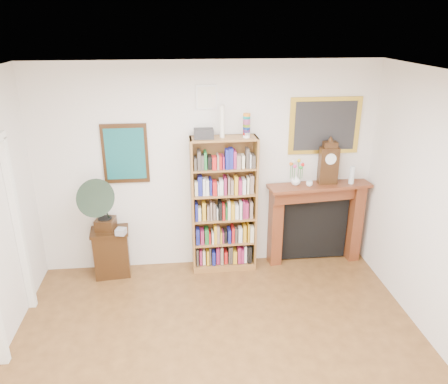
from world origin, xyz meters
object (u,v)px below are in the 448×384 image
object	(u,v)px
fireplace	(316,215)
flower_vase	(296,180)
bookshelf	(224,198)
side_cabinet	(112,252)
teacup	(309,184)
bottle_left	(352,175)
mantel_clock	(329,164)
cd_stack	(121,232)
bottle_right	(352,176)
gramophone	(101,202)

from	to	relation	value
fireplace	flower_vase	size ratio (longest dim) A/B	10.59
bookshelf	side_cabinet	bearing A→B (deg)	179.69
teacup	bottle_left	distance (m)	0.60
bookshelf	mantel_clock	bearing A→B (deg)	0.64
cd_stack	bottle_left	world-z (taller)	bottle_left
bookshelf	cd_stack	distance (m)	1.40
bookshelf	fireplace	size ratio (longest dim) A/B	1.51
bookshelf	bottle_right	distance (m)	1.76
flower_vase	gramophone	bearing A→B (deg)	-176.78
teacup	bottle_right	world-z (taller)	bottle_right
bookshelf	fireplace	distance (m)	1.35
gramophone	bottle_left	bearing A→B (deg)	10.28
fireplace	mantel_clock	bearing A→B (deg)	-18.95
side_cabinet	gramophone	distance (m)	0.78
bottle_right	bookshelf	bearing A→B (deg)	-179.13
flower_vase	bottle_right	xyz separation A→B (m)	(0.77, -0.00, 0.03)
mantel_clock	flower_vase	world-z (taller)	mantel_clock
bookshelf	bottle_right	xyz separation A→B (m)	(1.74, 0.03, 0.24)
mantel_clock	side_cabinet	bearing A→B (deg)	-177.79
mantel_clock	teacup	size ratio (longest dim) A/B	6.49
cd_stack	bottle_left	xyz separation A→B (m)	(3.08, 0.17, 0.60)
cd_stack	bottle_right	size ratio (longest dim) A/B	0.60
mantel_clock	bottle_left	size ratio (longest dim) A/B	2.41
bookshelf	teacup	size ratio (longest dim) A/B	24.18
mantel_clock	bottle_right	size ratio (longest dim) A/B	2.89
side_cabinet	fireplace	distance (m)	2.84
fireplace	gramophone	xyz separation A→B (m)	(-2.86, -0.18, 0.41)
gramophone	bottle_left	size ratio (longest dim) A/B	3.27
bottle_left	flower_vase	bearing A→B (deg)	177.71
fireplace	bottle_right	bearing A→B (deg)	-11.27
teacup	bottle_right	size ratio (longest dim) A/B	0.44
bookshelf	cd_stack	bearing A→B (deg)	-174.16
cd_stack	bookshelf	bearing A→B (deg)	7.04
bookshelf	side_cabinet	size ratio (longest dim) A/B	3.23
mantel_clock	fireplace	bearing A→B (deg)	167.44
cd_stack	teacup	size ratio (longest dim) A/B	1.35
bottle_left	bottle_right	xyz separation A→B (m)	(0.01, 0.03, -0.02)
cd_stack	teacup	bearing A→B (deg)	2.89
mantel_clock	teacup	bearing A→B (deg)	-161.37
gramophone	cd_stack	distance (m)	0.46
side_cabinet	flower_vase	xyz separation A→B (m)	(2.49, 0.05, 0.92)
fireplace	teacup	xyz separation A→B (m)	(-0.16, -0.11, 0.52)
flower_vase	bottle_right	size ratio (longest dim) A/B	0.67
gramophone	cd_stack	bearing A→B (deg)	-5.63
gramophone	side_cabinet	bearing A→B (deg)	71.15
side_cabinet	bottle_right	size ratio (longest dim) A/B	3.33
side_cabinet	bottle_right	xyz separation A→B (m)	(3.26, 0.05, 0.95)
fireplace	mantel_clock	size ratio (longest dim) A/B	2.47
gramophone	teacup	xyz separation A→B (m)	(2.71, 0.07, 0.11)
bottle_right	flower_vase	bearing A→B (deg)	179.76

